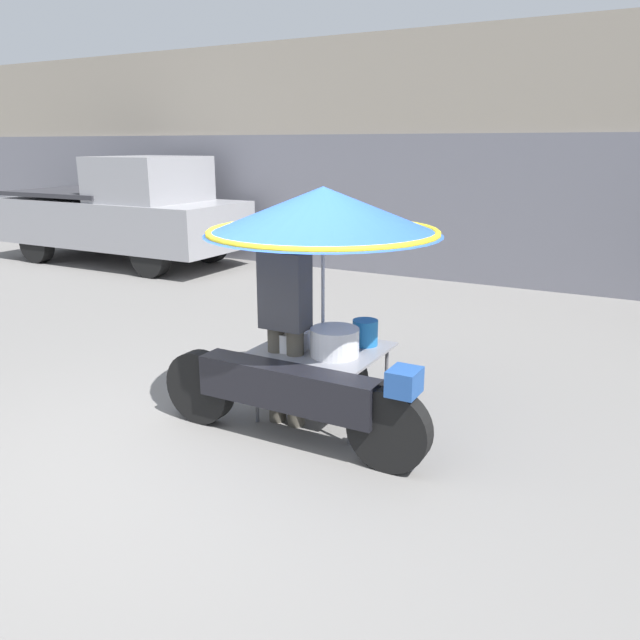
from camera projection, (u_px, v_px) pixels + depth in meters
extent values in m
plane|color=slate|center=(197.00, 455.00, 4.65)|extent=(36.00, 36.00, 0.00)
cube|color=gray|center=(485.00, 158.00, 10.80)|extent=(28.00, 2.00, 4.01)
cube|color=slate|center=(466.00, 210.00, 10.15)|extent=(23.80, 0.06, 2.40)
cylinder|color=black|center=(389.00, 430.00, 4.38)|extent=(0.61, 0.14, 0.61)
cylinder|color=black|center=(200.00, 387.00, 5.15)|extent=(0.61, 0.14, 0.61)
cube|color=black|center=(287.00, 387.00, 4.72)|extent=(1.48, 0.24, 0.32)
cube|color=#234C93|center=(404.00, 382.00, 4.23)|extent=(0.20, 0.24, 0.18)
cylinder|color=black|center=(337.00, 376.00, 5.47)|extent=(0.55, 0.14, 0.55)
cylinder|color=#515156|center=(349.00, 408.00, 4.75)|extent=(0.03, 0.03, 0.59)
cylinder|color=#515156|center=(386.00, 378.00, 5.36)|extent=(0.03, 0.03, 0.59)
cylinder|color=#515156|center=(257.00, 388.00, 5.14)|extent=(0.03, 0.03, 0.59)
cylinder|color=#515156|center=(301.00, 362.00, 5.75)|extent=(0.03, 0.03, 0.59)
cube|color=gray|center=(323.00, 349.00, 5.17)|extent=(1.00, 0.85, 0.02)
cylinder|color=#B2B2B7|center=(323.00, 292.00, 5.04)|extent=(0.03, 0.03, 0.94)
cone|color=blue|center=(323.00, 210.00, 4.86)|extent=(1.88, 1.88, 0.37)
torus|color=yellow|center=(323.00, 232.00, 4.90)|extent=(1.84, 1.84, 0.05)
cylinder|color=silver|center=(290.00, 340.00, 5.12)|extent=(0.30, 0.30, 0.15)
cylinder|color=silver|center=(335.00, 342.00, 4.95)|extent=(0.39, 0.39, 0.22)
cylinder|color=#1E6BB2|center=(365.00, 332.00, 5.21)|extent=(0.21, 0.21, 0.22)
cylinder|color=#4C473D|center=(277.00, 374.00, 5.14)|extent=(0.14, 0.14, 0.82)
cylinder|color=#4C473D|center=(296.00, 378.00, 5.05)|extent=(0.14, 0.14, 0.82)
cube|color=#38383D|center=(285.00, 290.00, 4.90)|extent=(0.38, 0.22, 0.62)
sphere|color=#A87A5B|center=(284.00, 237.00, 4.78)|extent=(0.22, 0.22, 0.22)
cylinder|color=black|center=(150.00, 256.00, 10.76)|extent=(0.73, 0.24, 0.73)
cylinder|color=black|center=(210.00, 243.00, 12.15)|extent=(0.73, 0.24, 0.73)
cylinder|color=black|center=(37.00, 244.00, 12.11)|extent=(0.73, 0.24, 0.73)
cylinder|color=black|center=(102.00, 233.00, 13.50)|extent=(0.73, 0.24, 0.73)
cube|color=#939399|center=(122.00, 222.00, 12.01)|extent=(4.90, 1.93, 0.85)
cube|color=#939399|center=(149.00, 179.00, 11.43)|extent=(1.66, 1.78, 0.81)
cube|color=#2D2D33|center=(83.00, 192.00, 12.32)|extent=(2.55, 1.85, 0.08)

